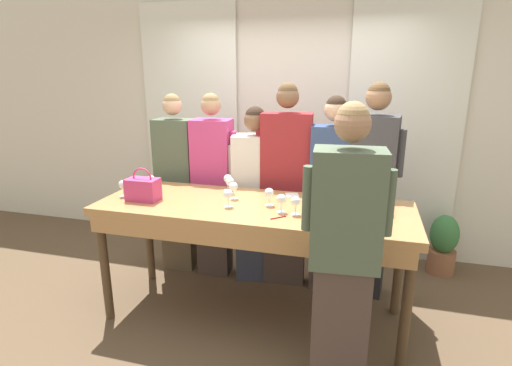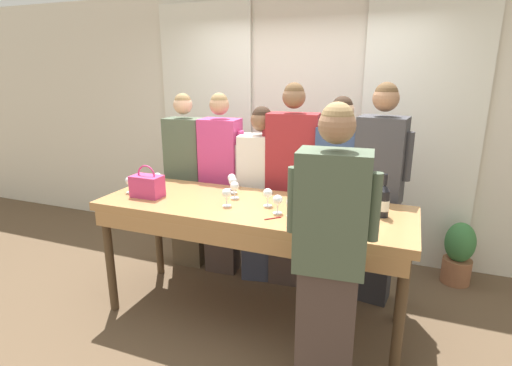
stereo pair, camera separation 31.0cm
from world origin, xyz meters
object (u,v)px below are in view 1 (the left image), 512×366
object	(u,v)px
wine_glass_center_left	(233,187)
guest_navy_coat	(331,194)
guest_olive_jacket	(177,183)
tasting_bar	(252,217)
wine_glass_front_right	(230,183)
wine_glass_by_bottle	(331,215)
guest_striped_shirt	(286,185)
guest_beige_cap	(371,191)
guest_pink_top	(213,185)
wine_glass_front_left	(151,180)
handbag	(143,189)
wine_glass_center_mid	(281,200)
wine_glass_back_mid	(228,195)
wine_glass_front_mid	(269,193)
wine_glass_center_right	(296,202)
wine_glass_near_host	(355,194)
wine_glass_back_left	(123,185)
wine_glass_back_right	(228,179)
guest_cream_sweater	(255,195)
wine_bottle	(384,197)
host_pouring	(344,255)
potted_plant	(443,244)

from	to	relation	value
wine_glass_center_left	guest_navy_coat	xyz separation A→B (m)	(0.73, 0.54, -0.16)
guest_olive_jacket	tasting_bar	bearing A→B (deg)	-34.43
wine_glass_center_left	wine_glass_front_right	bearing A→B (deg)	119.68
tasting_bar	wine_glass_by_bottle	distance (m)	0.72
guest_striped_shirt	guest_olive_jacket	bearing A→B (deg)	180.00
guest_navy_coat	guest_beige_cap	bearing A→B (deg)	0.00
guest_pink_top	guest_striped_shirt	world-z (taller)	guest_striped_shirt
wine_glass_center_left	guest_striped_shirt	distance (m)	0.64
tasting_bar	wine_glass_front_left	world-z (taller)	wine_glass_front_left
handbag	wine_glass_center_mid	distance (m)	1.11
wine_glass_back_mid	guest_pink_top	size ratio (longest dim) A/B	0.08
wine_glass_front_left	handbag	bearing A→B (deg)	-75.39
wine_glass_front_mid	wine_glass_center_right	world-z (taller)	same
handbag	wine_glass_center_right	world-z (taller)	handbag
wine_glass_near_host	guest_striped_shirt	distance (m)	0.79
guest_striped_shirt	handbag	bearing A→B (deg)	-142.73
wine_glass_front_mid	wine_glass_near_host	bearing A→B (deg)	13.31
wine_glass_front_mid	wine_glass_center_mid	bearing A→B (deg)	-46.31
wine_glass_back_left	wine_glass_center_mid	bearing A→B (deg)	-1.35
wine_glass_front_mid	guest_olive_jacket	bearing A→B (deg)	150.06
guest_olive_jacket	wine_glass_back_right	bearing A→B (deg)	-26.56
wine_glass_front_left	wine_glass_center_right	bearing A→B (deg)	-10.95
wine_glass_back_right	guest_striped_shirt	bearing A→B (deg)	36.26
wine_glass_back_mid	guest_cream_sweater	xyz separation A→B (m)	(0.01, 0.74, -0.23)
wine_glass_center_right	guest_navy_coat	world-z (taller)	guest_navy_coat
wine_bottle	wine_glass_front_left	world-z (taller)	wine_bottle
tasting_bar	wine_glass_front_left	distance (m)	0.96
wine_glass_front_left	guest_pink_top	world-z (taller)	guest_pink_top
wine_glass_center_left	wine_glass_center_right	xyz separation A→B (m)	(0.54, -0.23, 0.00)
wine_glass_back_mid	host_pouring	xyz separation A→B (m)	(0.89, -0.51, -0.14)
wine_glass_center_mid	wine_glass_center_right	bearing A→B (deg)	-11.96
wine_glass_center_right	guest_pink_top	world-z (taller)	guest_pink_top
guest_pink_top	tasting_bar	bearing A→B (deg)	-48.80
wine_glass_center_mid	host_pouring	world-z (taller)	host_pouring
wine_glass_front_left	wine_glass_front_right	distance (m)	0.68
wine_glass_back_left	guest_cream_sweater	xyz separation A→B (m)	(0.91, 0.72, -0.23)
wine_glass_front_mid	wine_glass_back_mid	xyz separation A→B (m)	(-0.29, -0.11, 0.00)
wine_glass_center_mid	wine_glass_by_bottle	size ratio (longest dim) A/B	1.00
wine_glass_back_mid	guest_navy_coat	world-z (taller)	guest_navy_coat
wine_glass_back_right	tasting_bar	bearing A→B (deg)	-46.92
wine_glass_front_right	wine_glass_center_left	xyz separation A→B (m)	(0.07, -0.13, 0.00)
potted_plant	wine_glass_near_host	bearing A→B (deg)	-129.70
guest_beige_cap	wine_glass_center_left	bearing A→B (deg)	-153.00
wine_glass_back_left	guest_beige_cap	size ratio (longest dim) A/B	0.07
wine_glass_center_left	wine_glass_back_left	world-z (taller)	same
wine_glass_back_left	wine_glass_center_left	bearing A→B (deg)	11.36
wine_glass_center_mid	guest_beige_cap	bearing A→B (deg)	49.90
wine_glass_front_mid	guest_cream_sweater	bearing A→B (deg)	114.35
wine_glass_by_bottle	wine_glass_back_right	bearing A→B (deg)	145.37
wine_glass_front_left	guest_navy_coat	bearing A→B (deg)	19.67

